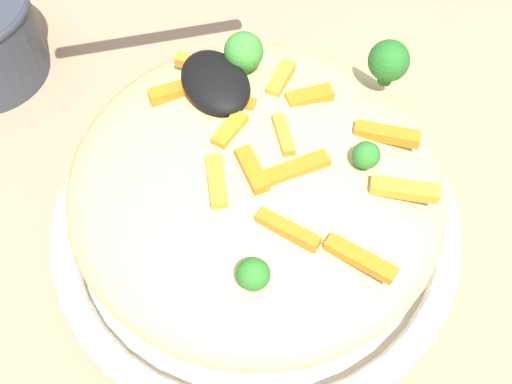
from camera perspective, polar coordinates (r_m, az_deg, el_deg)
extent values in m
plane|color=#9E7F60|center=(0.50, 0.00, -4.37)|extent=(2.40, 2.40, 0.00)
cylinder|color=white|center=(0.49, 0.00, -3.73)|extent=(0.26, 0.26, 0.02)
torus|color=white|center=(0.47, 0.00, -2.49)|extent=(0.28, 0.28, 0.02)
torus|color=black|center=(0.47, 0.00, -2.26)|extent=(0.27, 0.27, 0.00)
ellipsoid|color=#D1BA7A|center=(0.44, 0.00, 0.46)|extent=(0.24, 0.24, 0.08)
cube|color=orange|center=(0.40, 3.21, 1.89)|extent=(0.01, 0.04, 0.01)
cube|color=orange|center=(0.39, -3.30, 0.93)|extent=(0.04, 0.02, 0.01)
cube|color=orange|center=(0.43, -3.00, 7.60)|extent=(0.04, 0.04, 0.01)
cube|color=orange|center=(0.39, -0.33, 1.85)|extent=(0.03, 0.01, 0.01)
cube|color=orange|center=(0.41, 1.98, 5.23)|extent=(0.03, 0.01, 0.01)
cube|color=orange|center=(0.37, 8.72, -5.50)|extent=(0.04, 0.03, 0.01)
cube|color=orange|center=(0.42, 10.88, 4.77)|extent=(0.03, 0.04, 0.01)
cube|color=orange|center=(0.44, -7.34, 8.21)|extent=(0.01, 0.03, 0.01)
cube|color=orange|center=(0.40, 12.30, 0.21)|extent=(0.03, 0.04, 0.01)
cube|color=orange|center=(0.44, 2.06, 9.36)|extent=(0.02, 0.03, 0.01)
cube|color=orange|center=(0.45, -5.26, 10.39)|extent=(0.03, 0.03, 0.01)
cube|color=orange|center=(0.37, 2.69, -3.17)|extent=(0.04, 0.03, 0.01)
cube|color=orange|center=(0.43, 4.49, 7.92)|extent=(0.02, 0.03, 0.01)
cube|color=orange|center=(0.41, -2.18, 5.16)|extent=(0.02, 0.03, 0.01)
cylinder|color=#296820|center=(0.41, 9.02, 2.31)|extent=(0.01, 0.01, 0.01)
sphere|color=#2D7A28|center=(0.40, 9.19, 3.06)|extent=(0.02, 0.02, 0.02)
cylinder|color=#205B1C|center=(0.45, 10.74, 9.49)|extent=(0.01, 0.01, 0.01)
sphere|color=#236B23|center=(0.44, 11.03, 10.71)|extent=(0.03, 0.03, 0.03)
cylinder|color=#377928|center=(0.45, -1.01, 10.44)|extent=(0.01, 0.01, 0.01)
sphere|color=#3D8E33|center=(0.44, -1.03, 11.65)|extent=(0.03, 0.03, 0.03)
cylinder|color=#296820|center=(0.36, -0.21, -7.51)|extent=(0.01, 0.01, 0.01)
sphere|color=#2D7A28|center=(0.36, -0.22, -6.89)|extent=(0.02, 0.02, 0.02)
ellipsoid|color=black|center=(0.43, -3.66, 9.02)|extent=(0.06, 0.04, 0.02)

